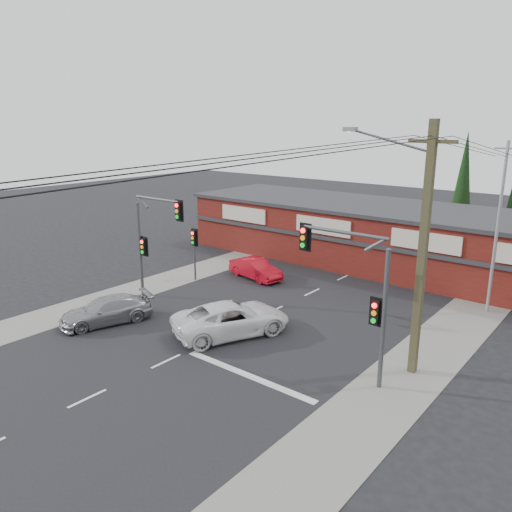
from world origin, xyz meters
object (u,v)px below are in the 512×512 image
Objects in this scene: white_suv at (232,319)px; utility_pole at (420,243)px; shop_building at (364,232)px; red_sedan at (255,269)px; silver_suv at (106,310)px.

utility_pole is at bearing -142.41° from white_suv.
red_sedan is at bearing -112.26° from shop_building.
red_sedan is 0.40× the size of utility_pole.
utility_pole reaches higher than silver_suv.
utility_pole is (8.10, 1.83, 4.61)m from white_suv.
utility_pole reaches higher than shop_building.
utility_pole reaches higher than white_suv.
white_suv is 1.42× the size of red_sedan.
shop_building is 2.73× the size of utility_pole.
silver_suv is at bearing -161.01° from utility_pole.
red_sedan is at bearing 155.85° from utility_pole.
silver_suv is 19.40m from shop_building.
utility_pole is at bearing -103.50° from red_sedan.
red_sedan is at bearing -33.53° from white_suv.
white_suv reaches higher than red_sedan.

